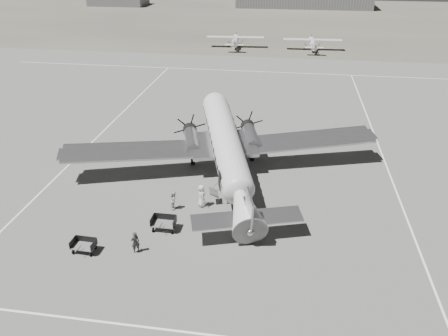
{
  "coord_description": "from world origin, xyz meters",
  "views": [
    {
      "loc": [
        2.26,
        -30.48,
        19.06
      ],
      "look_at": [
        -2.59,
        1.36,
        2.2
      ],
      "focal_mm": 35.0,
      "sensor_mm": 36.0,
      "label": 1
    }
  ],
  "objects_px": {
    "light_plane_left": "(235,42)",
    "baggage_cart_near": "(164,223)",
    "dc3_airliner": "(227,152)",
    "baggage_cart_far": "(84,246)",
    "ramp_agent": "(174,200)",
    "passenger": "(202,196)",
    "ground_crew": "(135,242)",
    "light_plane_right": "(312,44)"
  },
  "relations": [
    {
      "from": "light_plane_left",
      "to": "baggage_cart_near",
      "type": "bearing_deg",
      "value": -92.03
    },
    {
      "from": "light_plane_left",
      "to": "dc3_airliner",
      "type": "bearing_deg",
      "value": -87.88
    },
    {
      "from": "dc3_airliner",
      "to": "baggage_cart_far",
      "type": "relative_size",
      "value": 17.29
    },
    {
      "from": "ramp_agent",
      "to": "passenger",
      "type": "xyz_separation_m",
      "value": [
        2.06,
        0.71,
        0.17
      ]
    },
    {
      "from": "dc3_airliner",
      "to": "ground_crew",
      "type": "bearing_deg",
      "value": -130.7
    },
    {
      "from": "baggage_cart_near",
      "to": "passenger",
      "type": "xyz_separation_m",
      "value": [
        2.15,
        3.59,
        0.42
      ]
    },
    {
      "from": "baggage_cart_near",
      "to": "light_plane_left",
      "type": "bearing_deg",
      "value": 92.73
    },
    {
      "from": "ground_crew",
      "to": "light_plane_right",
      "type": "bearing_deg",
      "value": -139.67
    },
    {
      "from": "dc3_airliner",
      "to": "light_plane_right",
      "type": "distance_m",
      "value": 54.22
    },
    {
      "from": "ground_crew",
      "to": "light_plane_left",
      "type": "bearing_deg",
      "value": -126.46
    },
    {
      "from": "dc3_airliner",
      "to": "ramp_agent",
      "type": "xyz_separation_m",
      "value": [
        -3.47,
        -5.35,
        -1.99
      ]
    },
    {
      "from": "light_plane_left",
      "to": "ground_crew",
      "type": "bearing_deg",
      "value": -93.19
    },
    {
      "from": "light_plane_right",
      "to": "light_plane_left",
      "type": "bearing_deg",
      "value": 177.02
    },
    {
      "from": "baggage_cart_far",
      "to": "baggage_cart_near",
      "type": "bearing_deg",
      "value": 37.65
    },
    {
      "from": "baggage_cart_far",
      "to": "ground_crew",
      "type": "height_order",
      "value": "ground_crew"
    },
    {
      "from": "light_plane_right",
      "to": "baggage_cart_near",
      "type": "bearing_deg",
      "value": -103.8
    },
    {
      "from": "baggage_cart_near",
      "to": "dc3_airliner",
      "type": "bearing_deg",
      "value": 66.89
    },
    {
      "from": "ramp_agent",
      "to": "baggage_cart_near",
      "type": "bearing_deg",
      "value": -177.37
    },
    {
      "from": "baggage_cart_far",
      "to": "ramp_agent",
      "type": "xyz_separation_m",
      "value": [
        4.8,
        6.23,
        0.31
      ]
    },
    {
      "from": "light_plane_left",
      "to": "ground_crew",
      "type": "height_order",
      "value": "light_plane_left"
    },
    {
      "from": "light_plane_left",
      "to": "ramp_agent",
      "type": "relative_size",
      "value": 7.34
    },
    {
      "from": "light_plane_right",
      "to": "ground_crew",
      "type": "relative_size",
      "value": 6.99
    },
    {
      "from": "light_plane_right",
      "to": "baggage_cart_far",
      "type": "height_order",
      "value": "light_plane_right"
    },
    {
      "from": "light_plane_left",
      "to": "passenger",
      "type": "height_order",
      "value": "light_plane_left"
    },
    {
      "from": "light_plane_left",
      "to": "baggage_cart_far",
      "type": "height_order",
      "value": "light_plane_left"
    },
    {
      "from": "baggage_cart_near",
      "to": "ground_crew",
      "type": "xyz_separation_m",
      "value": [
        -1.18,
        -2.83,
        0.28
      ]
    },
    {
      "from": "light_plane_left",
      "to": "baggage_cart_far",
      "type": "relative_size",
      "value": 6.8
    },
    {
      "from": "dc3_airliner",
      "to": "baggage_cart_near",
      "type": "relative_size",
      "value": 15.63
    },
    {
      "from": "dc3_airliner",
      "to": "light_plane_left",
      "type": "xyz_separation_m",
      "value": [
        -6.23,
        53.61,
        -1.59
      ]
    },
    {
      "from": "dc3_airliner",
      "to": "ground_crew",
      "type": "xyz_separation_m",
      "value": [
        -4.73,
        -11.06,
        -1.96
      ]
    },
    {
      "from": "dc3_airliner",
      "to": "passenger",
      "type": "distance_m",
      "value": 5.18
    },
    {
      "from": "light_plane_right",
      "to": "ramp_agent",
      "type": "xyz_separation_m",
      "value": [
        -12.31,
        -58.82,
        -0.4
      ]
    },
    {
      "from": "ground_crew",
      "to": "ramp_agent",
      "type": "bearing_deg",
      "value": -140.27
    },
    {
      "from": "light_plane_left",
      "to": "ground_crew",
      "type": "relative_size",
      "value": 7.07
    },
    {
      "from": "light_plane_right",
      "to": "baggage_cart_near",
      "type": "height_order",
      "value": "light_plane_right"
    },
    {
      "from": "baggage_cart_far",
      "to": "ramp_agent",
      "type": "relative_size",
      "value": 1.08
    },
    {
      "from": "light_plane_left",
      "to": "baggage_cart_near",
      "type": "xyz_separation_m",
      "value": [
        2.67,
        -61.85,
        -0.66
      ]
    },
    {
      "from": "baggage_cart_far",
      "to": "light_plane_right",
      "type": "bearing_deg",
      "value": 77.52
    },
    {
      "from": "light_plane_left",
      "to": "ground_crew",
      "type": "xyz_separation_m",
      "value": [
        1.5,
        -64.68,
        -0.38
      ]
    },
    {
      "from": "ramp_agent",
      "to": "ground_crew",
      "type": "bearing_deg",
      "value": 171.85
    },
    {
      "from": "passenger",
      "to": "dc3_airliner",
      "type": "bearing_deg",
      "value": -38.79
    },
    {
      "from": "ramp_agent",
      "to": "light_plane_right",
      "type": "bearing_deg",
      "value": -7.49
    }
  ]
}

